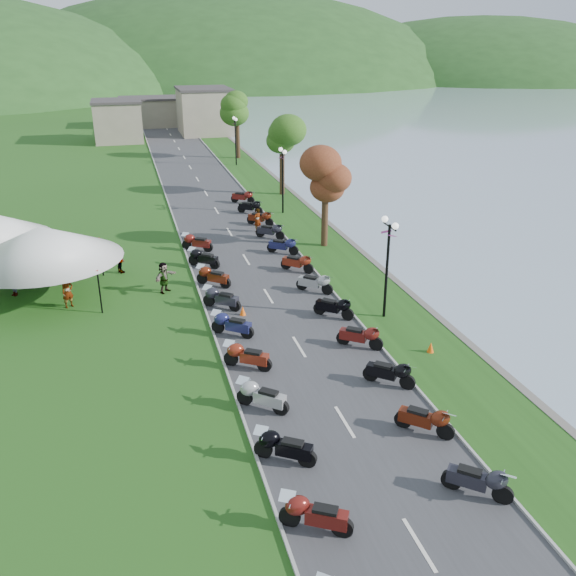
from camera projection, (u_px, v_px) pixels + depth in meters
road at (217, 211)px, 48.95m from camera, size 7.00×120.00×0.02m
hills_backdrop at (137, 80)px, 191.58m from camera, size 360.00×120.00×76.00m
far_building at (153, 115)px, 87.62m from camera, size 18.00×16.00×5.00m
moto_row_left at (256, 376)px, 24.17m from camera, size 2.60×37.19×1.10m
moto_row_right at (305, 272)px, 34.70m from camera, size 2.60×38.83×1.10m
vendor_tent_main at (45, 263)px, 31.96m from camera, size 5.40×5.40×4.00m
tree_lakeside at (325, 189)px, 39.39m from camera, size 2.76×2.76×7.66m
pedestrian_a at (70, 307)px, 31.63m from camera, size 0.76×0.71×1.69m
pedestrian_b at (61, 282)px, 34.83m from camera, size 1.09×0.87×1.96m
pedestrian_c at (15, 296)px, 33.01m from camera, size 1.07×1.01×1.61m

